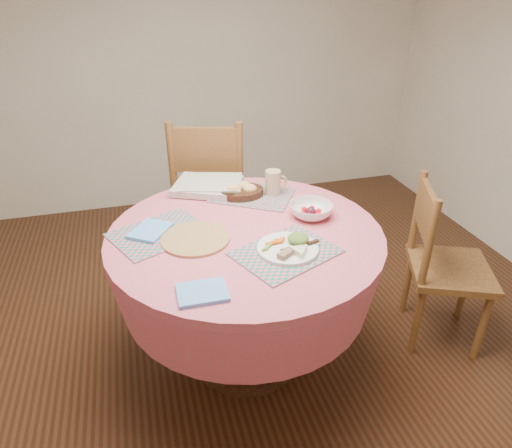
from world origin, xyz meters
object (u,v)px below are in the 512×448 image
at_px(chair_right, 442,262).
at_px(bread_bowl, 242,191).
at_px(latte_mug, 273,182).
at_px(fruit_bowl, 311,211).
at_px(chair_back, 210,192).
at_px(wicker_trivet, 195,239).
at_px(dining_table, 246,267).
at_px(dinner_plate, 290,247).

relative_size(chair_right, bread_bowl, 3.87).
xyz_separation_m(chair_right, latte_mug, (-0.78, 0.43, 0.36)).
distance_m(latte_mug, fruit_bowl, 0.30).
relative_size(chair_back, wicker_trivet, 3.47).
height_order(dining_table, chair_back, chair_back).
distance_m(chair_right, dinner_plate, 0.94).
distance_m(wicker_trivet, fruit_bowl, 0.57).
bearing_deg(dinner_plate, bread_bowl, 96.11).
bearing_deg(chair_back, bread_bowl, 114.06).
height_order(wicker_trivet, bread_bowl, bread_bowl).
bearing_deg(dinner_plate, chair_back, 96.95).
height_order(bread_bowl, latte_mug, latte_mug).
height_order(chair_back, wicker_trivet, chair_back).
distance_m(wicker_trivet, latte_mug, 0.59).
bearing_deg(latte_mug, chair_back, 112.67).
distance_m(dining_table, chair_back, 0.90).
height_order(chair_right, bread_bowl, chair_right).
bearing_deg(dining_table, chair_back, 90.04).
bearing_deg(chair_back, latte_mug, 128.90).
height_order(dinner_plate, latte_mug, latte_mug).
distance_m(chair_back, bread_bowl, 0.60).
distance_m(chair_back, wicker_trivet, 0.97).
xyz_separation_m(dining_table, latte_mug, (0.24, 0.34, 0.26)).
relative_size(latte_mug, fruit_bowl, 0.47).
bearing_deg(wicker_trivet, bread_bowl, 51.13).
bearing_deg(bread_bowl, chair_back, 97.84).
height_order(chair_right, wicker_trivet, chair_right).
xyz_separation_m(bread_bowl, fruit_bowl, (0.26, -0.30, -0.00)).
bearing_deg(fruit_bowl, dinner_plate, -126.46).
bearing_deg(fruit_bowl, chair_right, -12.26).
relative_size(dinner_plate, fruit_bowl, 0.95).
bearing_deg(wicker_trivet, dinner_plate, -28.76).
height_order(chair_back, dinner_plate, chair_back).
bearing_deg(chair_right, chair_back, 69.10).
height_order(dining_table, wicker_trivet, wicker_trivet).
height_order(chair_right, latte_mug, chair_right).
bearing_deg(wicker_trivet, latte_mug, 37.09).
relative_size(dining_table, chair_back, 1.19).
xyz_separation_m(chair_right, wicker_trivet, (-1.24, 0.08, 0.29)).
xyz_separation_m(wicker_trivet, latte_mug, (0.46, 0.35, 0.06)).
distance_m(chair_right, wicker_trivet, 1.28).
bearing_deg(bread_bowl, dining_table, -101.69).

